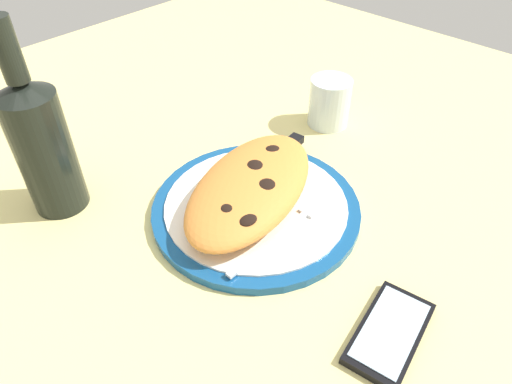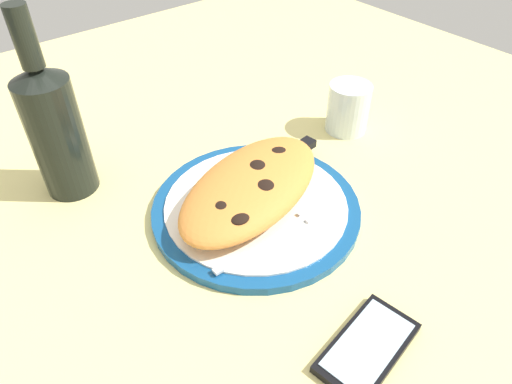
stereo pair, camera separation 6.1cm
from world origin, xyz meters
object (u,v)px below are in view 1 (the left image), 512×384
object	(u,v)px
plate	(256,208)
wine_bottle	(42,143)
fork	(288,227)
knife	(267,165)
water_glass	(329,105)
calzone	(249,188)
smartphone	(390,333)

from	to	relation	value
plate	wine_bottle	size ratio (longest dim) A/B	1.08
fork	knife	distance (cm)	12.95
knife	water_glass	world-z (taller)	water_glass
calzone	wine_bottle	bearing A→B (deg)	129.83
water_glass	smartphone	bearing A→B (deg)	-134.52
knife	wine_bottle	distance (cm)	30.39
knife	fork	bearing A→B (deg)	-126.02
fork	water_glass	xyz separation A→B (cm)	(25.53, 12.60, 1.77)
calzone	smartphone	world-z (taller)	calzone
water_glass	wine_bottle	distance (cm)	44.90
fork	smartphone	xyz separation A→B (cm)	(-3.63, -17.05, -1.21)
smartphone	water_glass	world-z (taller)	water_glass
knife	wine_bottle	xyz separation A→B (cm)	(-24.02, 16.82, 7.98)
calzone	water_glass	world-z (taller)	water_glass
calzone	knife	world-z (taller)	calzone
knife	water_glass	distance (cm)	18.10
plate	water_glass	distance (cm)	25.78
plate	water_glass	world-z (taller)	water_glass
plate	knife	distance (cm)	8.19
plate	knife	xyz separation A→B (cm)	(6.92, 4.19, 1.30)
calzone	smartphone	xyz separation A→B (cm)	(-3.92, -24.32, -3.37)
knife	smartphone	xyz separation A→B (cm)	(-11.24, -27.52, -1.49)
wine_bottle	plate	bearing A→B (deg)	-50.86
knife	smartphone	distance (cm)	29.76
fork	knife	size ratio (longest dim) A/B	0.72
plate	calzone	distance (cm)	3.35
water_glass	wine_bottle	world-z (taller)	wine_bottle
wine_bottle	fork	bearing A→B (deg)	-58.99
plate	smartphone	xyz separation A→B (cm)	(-4.32, -23.33, -0.19)
calzone	fork	xyz separation A→B (cm)	(-0.29, -7.27, -2.16)
plate	knife	bearing A→B (deg)	31.16
fork	plate	bearing A→B (deg)	83.73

